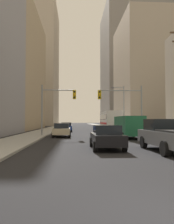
# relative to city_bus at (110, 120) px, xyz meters

# --- Properties ---
(sidewalk_left) EXTENTS (3.60, 160.00, 0.15)m
(sidewalk_left) POSITION_rel_city_bus_xyz_m (-11.30, 14.38, -1.85)
(sidewalk_left) COLOR #9E9E99
(sidewalk_left) RESTS_ON ground
(sidewalk_right) EXTENTS (3.60, 160.00, 0.15)m
(sidewalk_right) POSITION_rel_city_bus_xyz_m (2.88, 14.38, -1.85)
(sidewalk_right) COLOR #9E9E99
(sidewalk_right) RESTS_ON ground
(city_bus) EXTENTS (2.77, 11.55, 3.40)m
(city_bus) POSITION_rel_city_bus_xyz_m (0.00, 0.00, 0.00)
(city_bus) COLOR silver
(city_bus) RESTS_ON ground
(pickup_truck_grey) EXTENTS (2.20, 5.45, 1.90)m
(pickup_truck_grey) POSITION_rel_city_bus_xyz_m (-0.83, -26.63, -1.00)
(pickup_truck_grey) COLOR slate
(pickup_truck_grey) RESTS_ON ground
(cargo_van_green) EXTENTS (2.16, 5.25, 2.26)m
(cargo_van_green) POSITION_rel_city_bus_xyz_m (-0.73, -16.78, -0.64)
(cargo_van_green) COLOR #195938
(cargo_van_green) RESTS_ON ground
(sedan_black) EXTENTS (1.95, 4.20, 1.52)m
(sedan_black) POSITION_rel_city_bus_xyz_m (-4.27, -25.32, -1.16)
(sedan_black) COLOR black
(sedan_black) RESTS_ON ground
(sedan_beige) EXTENTS (1.95, 4.22, 1.52)m
(sedan_beige) POSITION_rel_city_bus_xyz_m (-7.73, -14.37, -1.16)
(sedan_beige) COLOR #C6B793
(sedan_beige) RESTS_ON ground
(sedan_blue) EXTENTS (1.96, 4.26, 1.52)m
(sedan_blue) POSITION_rel_city_bus_xyz_m (-7.69, -2.03, -1.16)
(sedan_blue) COLOR navy
(sedan_blue) RESTS_ON ground
(traffic_signal_near_left) EXTENTS (4.05, 0.44, 6.00)m
(traffic_signal_near_left) POSITION_rel_city_bus_xyz_m (-8.37, -13.40, 2.13)
(traffic_signal_near_left) COLOR gray
(traffic_signal_near_left) RESTS_ON ground
(traffic_signal_near_right) EXTENTS (5.33, 0.44, 6.00)m
(traffic_signal_near_right) POSITION_rel_city_bus_xyz_m (-0.65, -13.40, 2.18)
(traffic_signal_near_right) COLOR gray
(traffic_signal_near_right) RESTS_ON ground
(street_lamp_right) EXTENTS (2.22, 0.32, 7.50)m
(street_lamp_right) POSITION_rel_city_bus_xyz_m (1.44, -3.48, 2.59)
(street_lamp_right) COLOR gray
(street_lamp_right) RESTS_ON ground
(building_left_far_tower) EXTENTS (22.97, 27.68, 50.23)m
(building_left_far_tower) POSITION_rel_city_bus_xyz_m (-25.41, 53.87, 23.19)
(building_left_far_tower) COLOR #B7A893
(building_left_far_tower) RESTS_ON ground
(building_right_mid_block) EXTENTS (15.83, 19.58, 26.83)m
(building_right_mid_block) POSITION_rel_city_bus_xyz_m (13.05, 15.33, 11.48)
(building_right_mid_block) COLOR #B7A893
(building_right_mid_block) RESTS_ON ground
(building_right_far_highrise) EXTENTS (25.64, 27.88, 48.02)m
(building_right_far_highrise) POSITION_rel_city_bus_xyz_m (18.61, 50.60, 22.08)
(building_right_far_highrise) COLOR gray
(building_right_far_highrise) RESTS_ON ground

